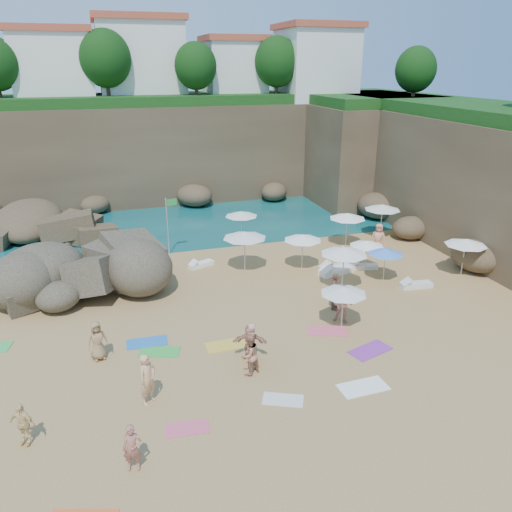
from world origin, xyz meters
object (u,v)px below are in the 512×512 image
object	(u,v)px
person_stand_0	(148,379)
person_stand_3	(334,292)
parasol_2	(367,243)
person_stand_6	(251,345)
parasol_0	(245,235)
person_stand_2	(132,252)
rock_outcrop	(87,295)
person_stand_1	(249,354)
parasol_1	(241,214)
lounger_0	(201,264)
person_stand_4	(378,238)
person_stand_5	(69,256)
flag_pole	(169,219)

from	to	relation	value
person_stand_0	person_stand_3	distance (m)	10.48
parasol_2	person_stand_6	size ratio (longest dim) A/B	1.07
parasol_0	person_stand_2	distance (m)	6.74
rock_outcrop	parasol_2	bearing A→B (deg)	-5.29
parasol_0	person_stand_1	distance (m)	10.44
parasol_0	person_stand_3	bearing A→B (deg)	-64.74
person_stand_2	person_stand_6	xyz separation A→B (m)	(3.72, -11.89, -0.05)
rock_outcrop	person_stand_2	bearing A→B (deg)	50.74
parasol_1	lounger_0	world-z (taller)	parasol_1
person_stand_2	parasol_1	bearing A→B (deg)	-150.95
rock_outcrop	person_stand_4	size ratio (longest dim) A/B	3.57
person_stand_6	parasol_1	bearing A→B (deg)	175.53
lounger_0	person_stand_5	bearing A→B (deg)	143.62
parasol_0	parasol_1	bearing A→B (deg)	76.62
person_stand_4	person_stand_5	size ratio (longest dim) A/B	1.18
flag_pole	parasol_0	bearing A→B (deg)	-47.02
lounger_0	person_stand_4	size ratio (longest dim) A/B	0.80
flag_pole	person_stand_3	world-z (taller)	flag_pole
parasol_1	person_stand_1	distance (m)	15.57
flag_pole	person_stand_6	size ratio (longest dim) A/B	1.96
parasol_0	person_stand_6	size ratio (longest dim) A/B	1.36
parasol_2	person_stand_1	xyz separation A→B (m)	(-9.27, -7.83, -0.84)
person_stand_2	person_stand_4	distance (m)	15.14
parasol_1	parasol_2	bearing A→B (deg)	-53.16
parasol_0	person_stand_1	xyz separation A→B (m)	(-2.66, -10.01, -1.31)
person_stand_4	person_stand_1	bearing A→B (deg)	-99.07
parasol_1	person_stand_6	distance (m)	14.96
rock_outcrop	person_stand_2	world-z (taller)	person_stand_2
person_stand_1	person_stand_2	world-z (taller)	person_stand_2
person_stand_5	rock_outcrop	bearing A→B (deg)	-79.01
flag_pole	parasol_1	xyz separation A→B (m)	(4.92, 1.04, -0.41)
person_stand_4	person_stand_5	world-z (taller)	person_stand_4
lounger_0	parasol_2	bearing A→B (deg)	-43.90
person_stand_3	person_stand_6	size ratio (longest dim) A/B	1.02
person_stand_2	parasol_0	bearing A→B (deg)	168.04
parasol_2	person_stand_6	distance (m)	11.63
person_stand_2	person_stand_6	distance (m)	12.45
person_stand_2	rock_outcrop	bearing A→B (deg)	60.39
parasol_0	person_stand_5	world-z (taller)	parasol_0
parasol_1	lounger_0	size ratio (longest dim) A/B	1.41
rock_outcrop	person_stand_6	bearing A→B (deg)	-53.93
parasol_0	parasol_2	bearing A→B (deg)	-18.26
person_stand_1	parasol_1	bearing A→B (deg)	-132.71
flag_pole	person_stand_5	xyz separation A→B (m)	(-6.00, -0.81, -1.50)
flag_pole	person_stand_1	size ratio (longest dim) A/B	2.09
parasol_0	lounger_0	world-z (taller)	parasol_0
parasol_2	lounger_0	distance (m)	9.73
parasol_2	person_stand_3	bearing A→B (deg)	-134.82
person_stand_2	person_stand_3	world-z (taller)	person_stand_2
parasol_2	person_stand_2	xyz separation A→B (m)	(-12.77, 4.62, -0.74)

